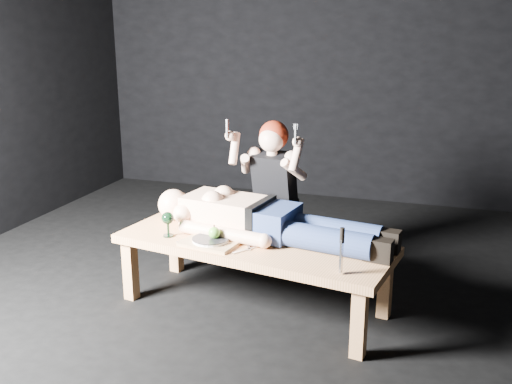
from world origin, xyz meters
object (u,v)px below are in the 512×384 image
at_px(table, 254,274).
at_px(goblet, 168,224).
at_px(carving_knife, 342,251).
at_px(lying_man, 269,216).
at_px(kneeling_woman, 278,193).
at_px(serving_tray, 211,243).

relative_size(table, goblet, 10.69).
height_order(goblet, carving_knife, carving_knife).
height_order(lying_man, kneeling_woman, kneeling_woman).
relative_size(goblet, carving_knife, 0.61).
height_order(table, lying_man, lying_man).
xyz_separation_m(kneeling_woman, goblet, (-0.50, -0.76, -0.04)).
distance_m(lying_man, carving_knife, 0.68).
distance_m(table, lying_man, 0.38).
xyz_separation_m(lying_man, serving_tray, (-0.30, -0.24, -0.12)).
height_order(table, kneeling_woman, kneeling_woman).
xyz_separation_m(goblet, carving_knife, (1.14, -0.24, 0.05)).
xyz_separation_m(serving_tray, carving_knife, (0.83, -0.20, 0.12)).
bearing_deg(carving_knife, lying_man, 149.95).
bearing_deg(lying_man, kneeling_woman, 109.80).
bearing_deg(table, goblet, -161.09).
relative_size(kneeling_woman, serving_tray, 3.43).
bearing_deg(lying_man, serving_tray, -132.03).
xyz_separation_m(serving_tray, goblet, (-0.31, 0.05, 0.07)).
relative_size(kneeling_woman, carving_knife, 4.37).
bearing_deg(table, kneeling_woman, 102.22).
height_order(kneeling_woman, carving_knife, kneeling_woman).
bearing_deg(goblet, serving_tray, -8.72).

